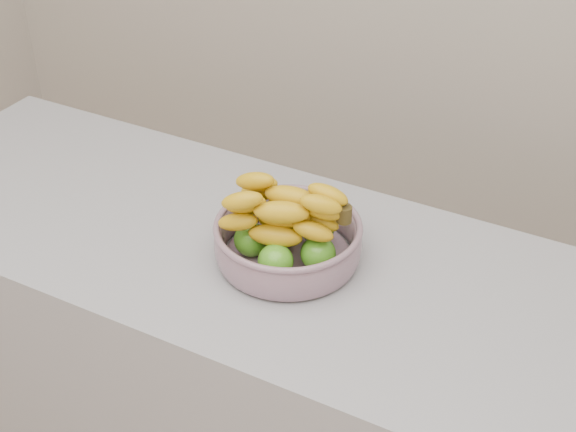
# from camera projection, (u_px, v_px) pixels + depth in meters

# --- Properties ---
(counter) EXTENTS (2.00, 0.60, 0.90)m
(counter) POSITION_uv_depth(u_px,v_px,m) (312.00, 426.00, 1.78)
(counter) COLOR #9A99A1
(counter) RESTS_ON ground
(fruit_bowl) EXTENTS (0.28, 0.28, 0.16)m
(fruit_bowl) POSITION_uv_depth(u_px,v_px,m) (288.00, 236.00, 1.52)
(fruit_bowl) COLOR #919DAE
(fruit_bowl) RESTS_ON counter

